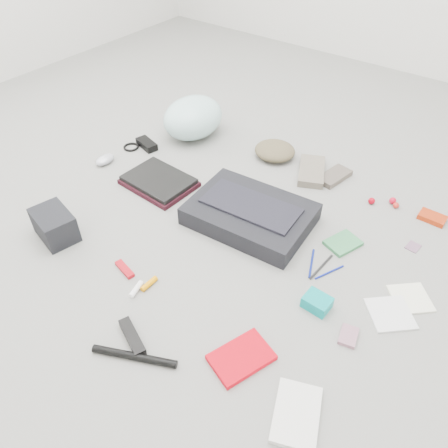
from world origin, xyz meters
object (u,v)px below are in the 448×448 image
Objects in this scene: book_red at (241,357)px; accordion_wallet at (317,302)px; messenger_bag at (250,214)px; camera_bag at (55,225)px; laptop at (159,179)px; bike_helmet at (193,118)px.

accordion_wallet is (0.09, 0.31, 0.01)m from book_red.
messenger_bag is 0.77m from camera_bag.
laptop is 0.95m from book_red.
bike_helmet is 1.92× the size of camera_bag.
bike_helmet reaches higher than book_red.
book_red is at bearing -42.27° from bike_helmet.
camera_bag is at bearing -160.52° from book_red.
camera_bag is at bearing -97.67° from laptop.
laptop is 0.47m from bike_helmet.
camera_bag is 2.00× the size of accordion_wallet.
messenger_bag is 2.61× the size of book_red.
bike_helmet is at bearing 112.69° from laptop.
laptop is 1.65× the size of camera_bag.
messenger_bag is 5.42× the size of accordion_wallet.
messenger_bag is 2.71× the size of camera_bag.
laptop is at bearing 168.46° from book_red.
laptop is 1.59× the size of book_red.
accordion_wallet reaches higher than laptop.
accordion_wallet is at bearing -32.35° from messenger_bag.
laptop is at bearing -179.61° from messenger_bag.
camera_bag is at bearing -84.04° from bike_helmet.
camera_bag is (-0.56, -0.53, 0.02)m from messenger_bag.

